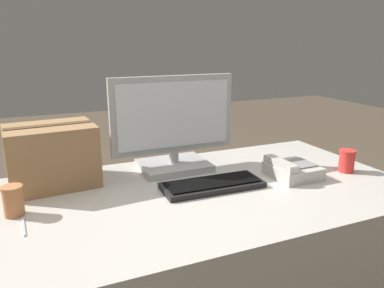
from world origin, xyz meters
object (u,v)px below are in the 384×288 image
(spoon, at_px, (23,223))
(cardboard_box, at_px, (52,156))
(keyboard, at_px, (213,185))
(paper_cup_left, at_px, (13,201))
(desk_phone, at_px, (292,170))
(paper_cup_right, at_px, (347,161))
(monitor, at_px, (174,129))

(spoon, bearing_deg, cardboard_box, -22.98)
(keyboard, xyz_separation_m, paper_cup_left, (-0.72, 0.05, 0.04))
(desk_phone, relative_size, paper_cup_right, 1.96)
(paper_cup_left, bearing_deg, cardboard_box, 58.89)
(keyboard, height_order, paper_cup_right, paper_cup_right)
(monitor, height_order, desk_phone, monitor)
(monitor, distance_m, desk_phone, 0.54)
(keyboard, relative_size, cardboard_box, 1.16)
(monitor, xyz_separation_m, paper_cup_right, (0.69, -0.34, -0.14))
(paper_cup_left, relative_size, cardboard_box, 0.30)
(keyboard, relative_size, paper_cup_left, 3.93)
(monitor, xyz_separation_m, desk_phone, (0.43, -0.30, -0.16))
(spoon, bearing_deg, paper_cup_right, -94.14)
(keyboard, distance_m, desk_phone, 0.37)
(paper_cup_right, bearing_deg, keyboard, 174.14)
(monitor, bearing_deg, paper_cup_right, -26.27)
(keyboard, distance_m, paper_cup_left, 0.72)
(desk_phone, xyz_separation_m, spoon, (-1.06, -0.00, -0.03))
(monitor, bearing_deg, paper_cup_left, -161.14)
(spoon, bearing_deg, desk_phone, -92.29)
(paper_cup_left, height_order, cardboard_box, cardboard_box)
(spoon, xyz_separation_m, cardboard_box, (0.12, 0.32, 0.12))
(cardboard_box, bearing_deg, keyboard, -26.82)
(keyboard, xyz_separation_m, spoon, (-0.69, -0.03, -0.01))
(paper_cup_right, bearing_deg, desk_phone, 171.10)
(keyboard, bearing_deg, paper_cup_right, -3.99)
(paper_cup_left, distance_m, paper_cup_right, 1.36)
(monitor, relative_size, keyboard, 1.37)
(spoon, relative_size, cardboard_box, 0.40)
(paper_cup_left, xyz_separation_m, cardboard_box, (0.14, 0.24, 0.07))
(monitor, relative_size, desk_phone, 2.87)
(paper_cup_right, bearing_deg, cardboard_box, 163.60)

